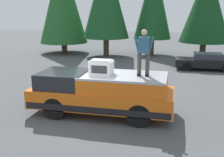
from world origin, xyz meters
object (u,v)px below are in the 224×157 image
at_px(pickup_truck, 102,93).
at_px(compressor_unit, 101,67).
at_px(parked_car_black, 206,61).
at_px(person_on_truck_bed, 144,51).

relative_size(pickup_truck, compressor_unit, 6.60).
height_order(pickup_truck, parked_car_black, pickup_truck).
distance_m(pickup_truck, parked_car_black, 10.92).
relative_size(compressor_unit, parked_car_black, 0.20).
bearing_deg(parked_car_black, pickup_truck, 153.75).
xyz_separation_m(person_on_truck_bed, parked_car_black, (9.77, -3.24, -1.97)).
xyz_separation_m(pickup_truck, person_on_truck_bed, (0.02, -1.59, 1.68)).
bearing_deg(pickup_truck, compressor_unit, -166.43).
height_order(compressor_unit, parked_car_black, compressor_unit).
height_order(pickup_truck, compressor_unit, compressor_unit).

